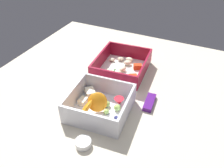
{
  "coord_description": "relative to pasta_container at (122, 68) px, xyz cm",
  "views": [
    {
      "loc": [
        49.37,
        23.03,
        46.13
      ],
      "look_at": [
        -0.76,
        -0.55,
        4.0
      ],
      "focal_mm": 37.63,
      "sensor_mm": 36.0,
      "label": 1
    }
  ],
  "objects": [
    {
      "name": "candy_bar",
      "position": [
        11.26,
        13.26,
        -1.11
      ],
      "size": [
        7.18,
        2.99,
        1.2
      ],
      "primitive_type": "cube",
      "rotation": [
        0.0,
        0.0,
        0.09
      ],
      "color": "#51197A",
      "rests_on": "table_surface"
    },
    {
      "name": "fruit_bowl",
      "position": [
        19.69,
        1.86,
        0.43
      ],
      "size": [
        16.21,
        16.65,
        5.99
      ],
      "rotation": [
        0.0,
        0.0,
        0.08
      ],
      "color": "white",
      "rests_on": "table_surface"
    },
    {
      "name": "paper_cup_liner",
      "position": [
        31.38,
        3.87,
        -0.96
      ],
      "size": [
        3.76,
        3.76,
        1.5
      ],
      "primitive_type": "cylinder",
      "color": "white",
      "rests_on": "table_surface"
    },
    {
      "name": "table_surface",
      "position": [
        10.53,
        1.56,
        -2.71
      ],
      "size": [
        80.0,
        80.0,
        2.0
      ],
      "primitive_type": "cube",
      "color": "beige",
      "rests_on": "ground"
    },
    {
      "name": "pasta_container",
      "position": [
        0.0,
        0.0,
        0.0
      ],
      "size": [
        19.19,
        17.14,
        5.53
      ],
      "rotation": [
        0.0,
        0.0,
        0.08
      ],
      "color": "white",
      "rests_on": "table_surface"
    }
  ]
}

